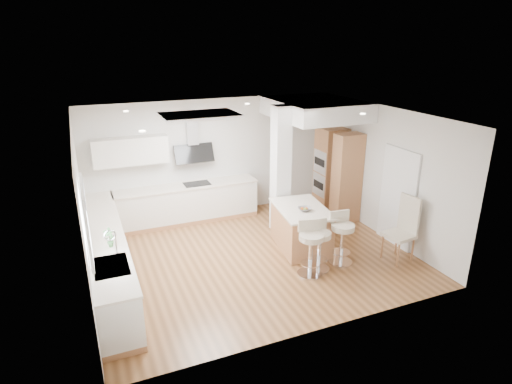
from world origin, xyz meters
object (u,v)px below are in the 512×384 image
bar_stool_b (319,243)px  bar_stool_c (342,235)px  peninsula (301,227)px  bar_stool_a (311,246)px  dining_chair (404,226)px

bar_stool_b → bar_stool_c: bearing=12.8°
peninsula → bar_stool_a: (-0.36, -1.01, 0.14)m
peninsula → bar_stool_c: bearing=-57.1°
peninsula → bar_stool_a: 1.08m
peninsula → bar_stool_c: bar_stool_c is taller
bar_stool_b → dining_chair: (1.72, -0.27, 0.14)m
peninsula → bar_stool_b: 0.93m
bar_stool_b → dining_chair: 1.75m
bar_stool_b → bar_stool_c: size_ratio=0.95×
peninsula → bar_stool_b: bearing=-90.1°
bar_stool_c → bar_stool_a: bearing=-162.5°
bar_stool_a → peninsula: bearing=82.3°
dining_chair → bar_stool_c: bearing=156.8°
bar_stool_a → dining_chair: size_ratio=0.80×
bar_stool_b → dining_chair: size_ratio=0.75×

